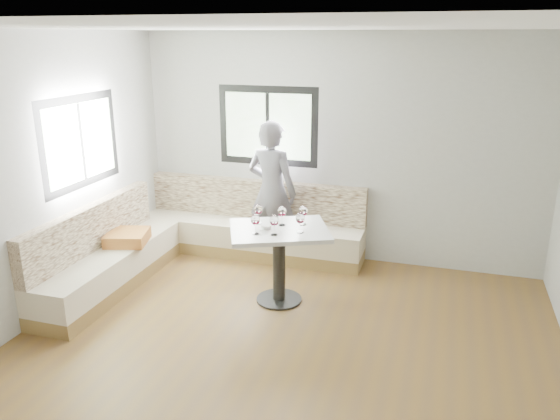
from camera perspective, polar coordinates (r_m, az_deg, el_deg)
name	(u,v)px	position (r m, az deg, el deg)	size (l,w,h in m)	color
room	(270,204)	(4.50, -1.05, 0.62)	(5.01, 5.01, 2.81)	brown
banquette	(193,242)	(6.77, -9.11, -3.29)	(2.90, 2.80, 0.95)	olive
table	(279,247)	(5.74, -0.10, -3.89)	(1.24, 1.12, 0.83)	black
person	(272,192)	(6.76, -0.85, 1.92)	(0.65, 0.43, 1.78)	#5E5B65
olive_ramekin	(266,227)	(5.65, -1.44, -1.78)	(0.10, 0.10, 0.04)	white
wine_glass_a	(255,220)	(5.47, -2.59, -1.08)	(0.09, 0.09, 0.21)	white
wine_glass_b	(274,221)	(5.44, -0.61, -1.18)	(0.09, 0.09, 0.21)	white
wine_glass_c	(300,219)	(5.51, 2.13, -0.93)	(0.09, 0.09, 0.21)	white
wine_glass_d	(282,212)	(5.72, 0.22, -0.21)	(0.09, 0.09, 0.21)	white
wine_glass_e	(303,211)	(5.74, 2.44, -0.16)	(0.09, 0.09, 0.21)	white
wine_glass_f	(258,210)	(5.78, -2.29, -0.02)	(0.09, 0.09, 0.21)	white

